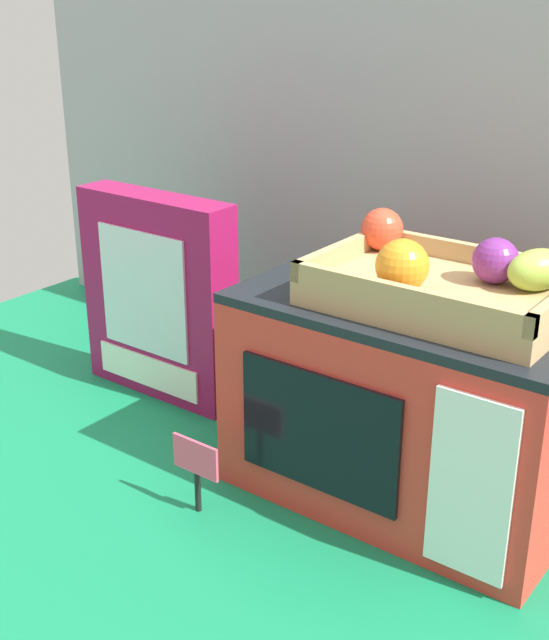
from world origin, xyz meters
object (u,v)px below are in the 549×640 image
at_px(toy_microwave, 416,394).
at_px(price_sign, 196,465).
at_px(food_groups_crate, 444,283).
at_px(cookie_set_box, 158,297).

height_order(toy_microwave, price_sign, toy_microwave).
distance_m(food_groups_crate, price_sign, 0.37).
bearing_deg(price_sign, toy_microwave, 49.57).
bearing_deg(toy_microwave, price_sign, -130.43).
distance_m(toy_microwave, food_groups_crate, 0.16).
xyz_separation_m(toy_microwave, cookie_set_box, (-0.45, 0.00, 0.03)).
height_order(cookie_set_box, price_sign, cookie_set_box).
xyz_separation_m(food_groups_crate, cookie_set_box, (-0.49, 0.02, -0.13)).
bearing_deg(toy_microwave, food_groups_crate, -24.77).
bearing_deg(price_sign, cookie_set_box, 141.05).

